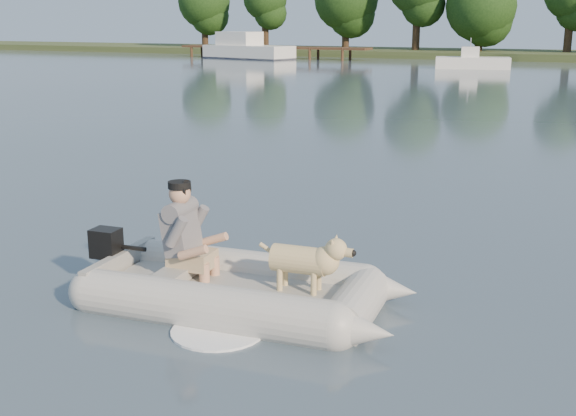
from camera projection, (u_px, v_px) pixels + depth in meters
The scene contains 8 objects.
water at pixel (204, 322), 7.79m from camera, with size 160.00×160.00×0.00m, color #50616D.
dock at pixel (273, 52), 63.94m from camera, with size 18.00×2.00×1.04m, color #4C331E, non-canonical shape.
dinghy at pixel (240, 252), 8.12m from camera, with size 4.83×3.19×1.47m, color #ADACA7, non-canonical shape.
man at pixel (183, 228), 8.37m from camera, with size 0.77×0.66×1.15m, color slate, non-canonical shape.
dog at pixel (299, 264), 7.96m from camera, with size 0.99×0.35×0.66m, color tan, non-canonical shape.
outboard_motor at pixel (107, 260), 8.79m from camera, with size 0.44×0.31×0.84m, color black, non-canonical shape.
cabin_cruiser at pixel (248, 45), 62.99m from camera, with size 8.83×3.15×2.73m, color white, non-canonical shape.
motorboat at pixel (473, 54), 49.57m from camera, with size 5.17×1.99×2.19m, color white, non-canonical shape.
Camera 1 is at (4.00, -6.09, 3.15)m, focal length 45.00 mm.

